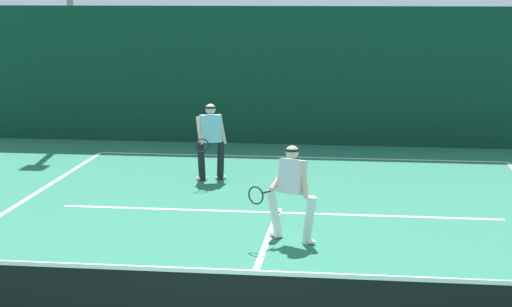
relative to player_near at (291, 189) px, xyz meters
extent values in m
cube|color=white|center=(-0.37, 6.92, -0.85)|extent=(9.80, 0.10, 0.01)
cube|color=white|center=(-0.37, 1.70, -0.85)|extent=(7.99, 0.10, 0.01)
cube|color=white|center=(-0.37, -1.18, -0.85)|extent=(0.10, 6.40, 0.01)
cube|color=white|center=(-0.37, -4.38, 0.09)|extent=(10.56, 0.03, 0.05)
cylinder|color=silver|center=(0.30, -0.16, -0.46)|extent=(0.28, 0.24, 0.79)
cylinder|color=silver|center=(-0.28, 0.17, -0.46)|extent=(0.33, 0.27, 0.79)
ellipsoid|color=white|center=(0.30, -0.16, -0.80)|extent=(0.28, 0.22, 0.09)
ellipsoid|color=white|center=(-0.28, 0.17, -0.80)|extent=(0.28, 0.22, 0.09)
cube|color=silver|center=(0.01, 0.01, 0.20)|extent=(0.50, 0.47, 0.58)
cylinder|color=beige|center=(0.21, -0.10, 0.18)|extent=(0.23, 0.18, 0.60)
cylinder|color=beige|center=(-0.18, 0.12, 0.18)|extent=(0.34, 0.51, 0.44)
sphere|color=beige|center=(0.01, 0.01, 0.60)|extent=(0.21, 0.21, 0.21)
cylinder|color=black|center=(0.01, 0.01, 0.63)|extent=(0.31, 0.31, 0.04)
cylinder|color=black|center=(-0.35, -0.07, -0.03)|extent=(0.16, 0.24, 0.03)
torus|color=black|center=(-0.52, -0.37, -0.03)|extent=(0.27, 0.17, 0.29)
cylinder|color=black|center=(-1.84, 4.29, -0.44)|extent=(0.21, 0.19, 0.82)
cylinder|color=black|center=(-2.23, 4.15, -0.44)|extent=(0.22, 0.20, 0.82)
ellipsoid|color=white|center=(-1.84, 4.29, -0.80)|extent=(0.28, 0.19, 0.09)
ellipsoid|color=white|center=(-2.23, 4.15, -0.80)|extent=(0.28, 0.19, 0.09)
cube|color=#8CCCE0|center=(-2.04, 4.22, 0.25)|extent=(0.48, 0.38, 0.58)
cylinder|color=beige|center=(-1.82, 4.30, 0.23)|extent=(0.22, 0.16, 0.63)
cylinder|color=beige|center=(-2.26, 4.14, 0.23)|extent=(0.25, 0.47, 0.55)
sphere|color=beige|center=(-2.04, 4.22, 0.67)|extent=(0.22, 0.22, 0.22)
cylinder|color=black|center=(-2.04, 4.22, 0.70)|extent=(0.30, 0.30, 0.04)
cylinder|color=black|center=(-2.22, 3.89, 0.01)|extent=(0.12, 0.26, 0.03)
torus|color=black|center=(-2.11, 3.57, 0.01)|extent=(0.29, 0.12, 0.29)
cube|color=#0E3827|center=(-0.37, 8.70, 0.93)|extent=(18.29, 0.12, 3.56)
camera|label=1|loc=(1.04, -13.12, 3.10)|focal=59.71mm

